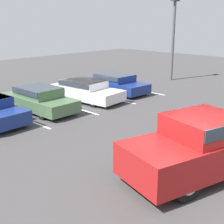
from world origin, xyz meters
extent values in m
plane|color=#423F3F|center=(0.00, 0.00, 0.00)|extent=(60.00, 60.00, 0.00)
cube|color=white|center=(-0.35, 9.42, 0.00)|extent=(0.12, 5.40, 0.01)
cube|color=white|center=(2.50, 9.42, 0.00)|extent=(0.12, 5.40, 0.01)
cube|color=white|center=(5.34, 9.42, 0.00)|extent=(0.12, 5.40, 0.01)
cube|color=white|center=(8.18, 9.42, 0.00)|extent=(0.12, 5.40, 0.01)
cube|color=#A51919|center=(0.69, 0.07, 0.75)|extent=(5.85, 3.35, 0.94)
cube|color=#A51919|center=(0.42, 0.14, 1.54)|extent=(2.40, 2.27, 0.63)
cube|color=#2D3842|center=(0.42, 0.14, 1.68)|extent=(2.37, 2.32, 0.34)
cylinder|color=black|center=(2.50, 0.41, 0.47)|extent=(0.98, 0.56, 0.93)
cylinder|color=#ADADB2|center=(2.50, 0.41, 0.47)|extent=(0.58, 0.47, 0.51)
cylinder|color=black|center=(-0.70, 1.28, 0.47)|extent=(0.98, 0.56, 0.93)
cylinder|color=#ADADB2|center=(-0.70, 1.28, 0.47)|extent=(0.58, 0.47, 0.51)
cylinder|color=black|center=(-1.12, -0.28, 0.47)|extent=(0.98, 0.56, 0.93)
cylinder|color=#ADADB2|center=(-1.12, -0.28, 0.47)|extent=(0.58, 0.47, 0.51)
cylinder|color=black|center=(-0.91, 8.37, 0.32)|extent=(0.23, 0.66, 0.65)
cylinder|color=#ADADB2|center=(-0.91, 8.37, 0.32)|extent=(0.23, 0.37, 0.36)
cube|color=#4C6B47|center=(0.94, 9.40, 0.46)|extent=(1.85, 4.38, 0.57)
cube|color=#4C6B47|center=(0.94, 9.49, 0.99)|extent=(1.60, 2.29, 0.48)
cube|color=#2D3842|center=(0.94, 9.49, 1.09)|extent=(1.67, 2.25, 0.29)
cylinder|color=black|center=(1.73, 8.16, 0.32)|extent=(0.22, 0.65, 0.65)
cylinder|color=#ADADB2|center=(1.73, 8.16, 0.32)|extent=(0.23, 0.36, 0.35)
cylinder|color=black|center=(0.21, 8.12, 0.32)|extent=(0.22, 0.65, 0.65)
cylinder|color=#ADADB2|center=(0.21, 8.12, 0.32)|extent=(0.23, 0.36, 0.35)
cylinder|color=black|center=(1.68, 10.68, 0.32)|extent=(0.22, 0.65, 0.65)
cylinder|color=#ADADB2|center=(1.68, 10.68, 0.32)|extent=(0.23, 0.36, 0.35)
cylinder|color=black|center=(0.16, 10.64, 0.32)|extent=(0.22, 0.65, 0.65)
cylinder|color=#ADADB2|center=(0.16, 10.64, 0.32)|extent=(0.23, 0.36, 0.35)
cube|color=silver|center=(3.97, 9.39, 0.45)|extent=(2.27, 4.76, 0.56)
cube|color=silver|center=(3.96, 9.48, 0.94)|extent=(1.84, 2.54, 0.41)
cube|color=#2D3842|center=(3.96, 9.48, 1.02)|extent=(1.91, 2.50, 0.25)
cylinder|color=black|center=(4.90, 8.14, 0.31)|extent=(0.26, 0.63, 0.61)
cylinder|color=#ADADB2|center=(4.90, 8.14, 0.31)|extent=(0.25, 0.36, 0.34)
cylinder|color=black|center=(3.30, 7.99, 0.31)|extent=(0.26, 0.63, 0.61)
cylinder|color=#ADADB2|center=(3.30, 7.99, 0.31)|extent=(0.25, 0.36, 0.34)
cylinder|color=black|center=(4.64, 10.80, 0.31)|extent=(0.26, 0.63, 0.61)
cylinder|color=#ADADB2|center=(4.64, 10.80, 0.31)|extent=(0.25, 0.36, 0.34)
cylinder|color=black|center=(3.04, 10.65, 0.31)|extent=(0.26, 0.63, 0.61)
cylinder|color=#ADADB2|center=(3.04, 10.65, 0.31)|extent=(0.25, 0.36, 0.34)
cube|color=navy|center=(6.69, 9.52, 0.44)|extent=(2.02, 4.47, 0.55)
cube|color=navy|center=(6.69, 9.60, 0.94)|extent=(1.71, 2.35, 0.44)
cube|color=#2D3842|center=(6.69, 9.60, 1.03)|extent=(1.78, 2.31, 0.26)
cylinder|color=black|center=(7.42, 8.21, 0.31)|extent=(0.26, 0.62, 0.61)
cylinder|color=#ADADB2|center=(7.42, 8.21, 0.31)|extent=(0.26, 0.35, 0.34)
cylinder|color=black|center=(5.85, 8.28, 0.31)|extent=(0.26, 0.62, 0.61)
cylinder|color=#ADADB2|center=(5.85, 8.28, 0.31)|extent=(0.26, 0.35, 0.34)
cylinder|color=black|center=(7.53, 10.75, 0.31)|extent=(0.26, 0.62, 0.61)
cylinder|color=#ADADB2|center=(7.53, 10.75, 0.31)|extent=(0.26, 0.35, 0.34)
cylinder|color=black|center=(5.96, 10.82, 0.31)|extent=(0.26, 0.62, 0.61)
cylinder|color=#ADADB2|center=(5.96, 10.82, 0.31)|extent=(0.26, 0.35, 0.34)
cylinder|color=#515156|center=(12.75, 9.33, 2.87)|extent=(0.21, 0.21, 5.74)
cube|color=black|center=(4.49, 3.35, 0.01)|extent=(0.41, 0.41, 0.03)
cone|color=orange|center=(4.49, 3.35, 0.26)|extent=(0.32, 0.32, 0.53)
camera|label=1|loc=(-7.57, -3.82, 4.49)|focal=50.00mm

